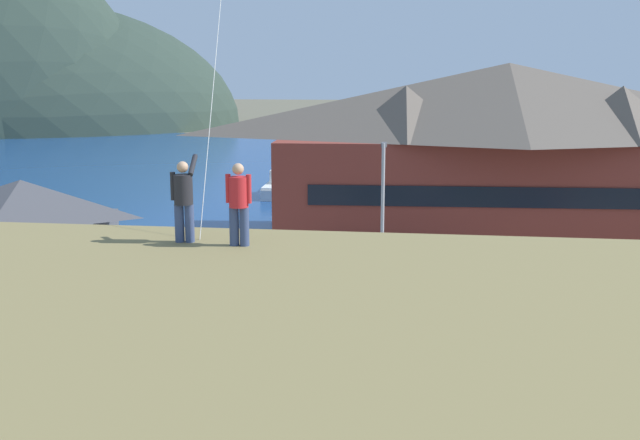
% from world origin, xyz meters
% --- Properties ---
extents(ground_plane, '(600.00, 600.00, 0.00)m').
position_xyz_m(ground_plane, '(0.00, 0.00, 0.00)').
color(ground_plane, '#66604C').
extents(parking_lot_pad, '(40.00, 20.00, 0.10)m').
position_xyz_m(parking_lot_pad, '(0.00, 5.00, 0.05)').
color(parking_lot_pad, gray).
rests_on(parking_lot_pad, ground).
extents(bay_water, '(360.00, 84.00, 0.03)m').
position_xyz_m(bay_water, '(0.00, 60.00, 0.01)').
color(bay_water, navy).
rests_on(bay_water, ground).
extents(far_hill_east_peak, '(93.48, 75.05, 50.83)m').
position_xyz_m(far_hill_east_peak, '(-77.60, 120.07, 0.00)').
color(far_hill_east_peak, '#2D3D33').
rests_on(far_hill_east_peak, ground).
extents(harbor_lodge, '(28.20, 11.88, 10.33)m').
position_xyz_m(harbor_lodge, '(10.42, 21.16, 5.48)').
color(harbor_lodge, brown).
rests_on(harbor_lodge, ground).
extents(storage_shed_near_lot, '(7.81, 5.89, 5.32)m').
position_xyz_m(storage_shed_near_lot, '(-11.02, 5.84, 2.76)').
color(storage_shed_near_lot, '#474C56').
rests_on(storage_shed_near_lot, ground).
extents(storage_shed_waterside, '(6.31, 5.66, 4.21)m').
position_xyz_m(storage_shed_waterside, '(1.75, 19.70, 2.19)').
color(storage_shed_waterside, '#474C56').
rests_on(storage_shed_waterside, ground).
extents(wharf_dock, '(3.20, 13.83, 0.70)m').
position_xyz_m(wharf_dock, '(-1.97, 33.90, 0.35)').
color(wharf_dock, '#70604C').
rests_on(wharf_dock, ground).
extents(moored_boat_wharfside, '(2.96, 8.25, 2.16)m').
position_xyz_m(moored_boat_wharfside, '(-5.63, 36.91, 0.72)').
color(moored_boat_wharfside, silver).
rests_on(moored_boat_wharfside, ground).
extents(parked_car_back_row_left, '(4.25, 2.16, 1.82)m').
position_xyz_m(parked_car_back_row_left, '(10.91, 0.43, 1.06)').
color(parked_car_back_row_left, '#236633').
rests_on(parked_car_back_row_left, parking_lot_pad).
extents(parked_car_mid_row_center, '(4.31, 2.28, 1.82)m').
position_xyz_m(parked_car_mid_row_center, '(4.18, 1.23, 1.06)').
color(parked_car_mid_row_center, '#236633').
rests_on(parked_car_mid_row_center, parking_lot_pad).
extents(parked_car_front_row_red, '(4.26, 2.17, 1.82)m').
position_xyz_m(parked_car_front_row_red, '(13.75, 5.64, 1.06)').
color(parked_car_front_row_red, slate).
rests_on(parked_car_front_row_red, parking_lot_pad).
extents(parked_car_corner_spot, '(4.32, 2.29, 1.82)m').
position_xyz_m(parked_car_corner_spot, '(-1.36, 6.22, 1.06)').
color(parked_car_corner_spot, silver).
rests_on(parked_car_corner_spot, parking_lot_pad).
extents(parked_car_lone_by_shed, '(4.28, 2.21, 1.82)m').
position_xyz_m(parked_car_lone_by_shed, '(-3.68, -0.33, 1.06)').
color(parked_car_lone_by_shed, silver).
rests_on(parked_car_lone_by_shed, parking_lot_pad).
extents(parked_car_mid_row_far, '(4.30, 2.26, 1.82)m').
position_xyz_m(parked_car_mid_row_far, '(7.08, 7.16, 1.06)').
color(parked_car_mid_row_far, silver).
rests_on(parked_car_mid_row_far, parking_lot_pad).
extents(parking_light_pole, '(0.24, 0.78, 6.52)m').
position_xyz_m(parking_light_pole, '(3.88, 10.56, 3.89)').
color(parking_light_pole, '#ADADB2').
rests_on(parking_light_pole, parking_lot_pad).
extents(person_kite_flyer, '(0.52, 0.67, 1.86)m').
position_xyz_m(person_kite_flyer, '(0.58, -7.85, 6.99)').
color(person_kite_flyer, '#384770').
rests_on(person_kite_flyer, grassy_hill_foreground).
extents(person_companion, '(0.55, 0.40, 1.74)m').
position_xyz_m(person_companion, '(1.82, -8.03, 6.98)').
color(person_companion, '#384770').
rests_on(person_companion, grassy_hill_foreground).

